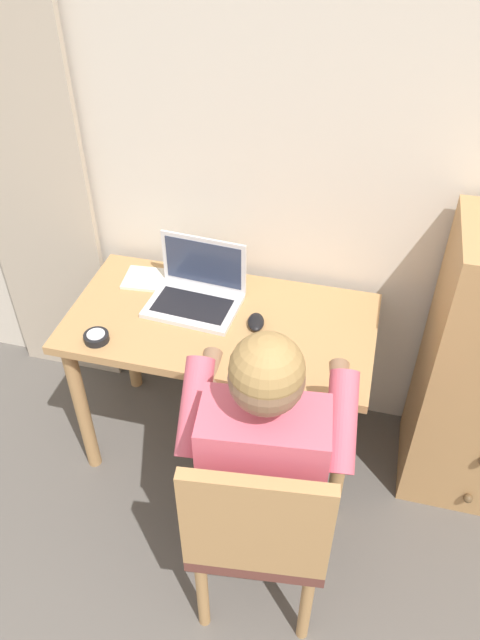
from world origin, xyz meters
TOP-DOWN VIEW (x-y plane):
  - wall_back at (0.00, 2.20)m, footprint 4.80×0.05m
  - curtain_panel at (-1.33, 2.13)m, footprint 0.50×0.03m
  - desk at (-0.46, 1.83)m, footprint 1.15×0.60m
  - chair at (-0.16, 1.16)m, footprint 0.46×0.45m
  - person_seated at (-0.18, 1.34)m, footprint 0.57×0.61m
  - laptop at (-0.57, 1.91)m, footprint 0.36×0.28m
  - computer_mouse at (-0.32, 1.83)m, footprint 0.08×0.11m
  - desk_clock at (-0.86, 1.61)m, footprint 0.09×0.09m
  - notebook_pad at (-0.80, 1.99)m, footprint 0.22×0.17m

SIDE VIEW (x-z plane):
  - chair at x=-0.16m, z-range 0.06..0.94m
  - desk at x=-0.46m, z-range 0.25..0.97m
  - person_seated at x=-0.18m, z-range 0.08..1.29m
  - notebook_pad at x=-0.80m, z-range 0.72..0.73m
  - desk_clock at x=-0.86m, z-range 0.72..0.75m
  - computer_mouse at x=-0.32m, z-range 0.72..0.75m
  - laptop at x=-0.57m, z-range 0.65..0.89m
  - curtain_panel at x=-1.33m, z-range 0.00..2.13m
  - wall_back at x=0.00m, z-range 0.00..2.50m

